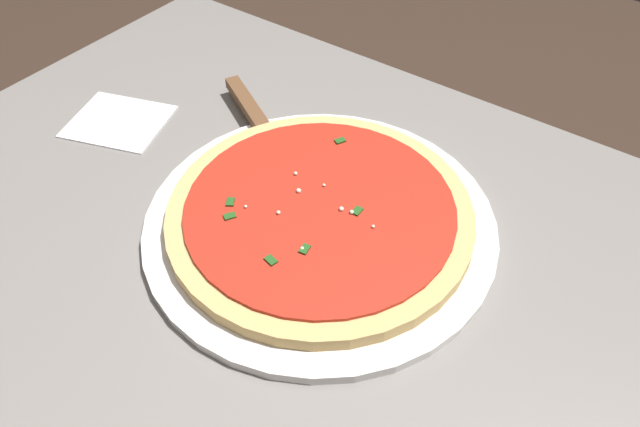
# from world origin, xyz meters

# --- Properties ---
(restaurant_table) EXTENTS (1.02, 0.70, 0.75)m
(restaurant_table) POSITION_xyz_m (0.00, 0.00, 0.60)
(restaurant_table) COLOR black
(restaurant_table) RESTS_ON ground_plane
(serving_plate) EXTENTS (0.37, 0.37, 0.01)m
(serving_plate) POSITION_xyz_m (0.01, -0.03, 0.75)
(serving_plate) COLOR white
(serving_plate) RESTS_ON restaurant_table
(pizza) EXTENTS (0.32, 0.32, 0.02)m
(pizza) POSITION_xyz_m (0.01, -0.03, 0.77)
(pizza) COLOR #DBB26B
(pizza) RESTS_ON serving_plate
(pizza_server) EXTENTS (0.21, 0.14, 0.01)m
(pizza_server) POSITION_xyz_m (0.16, -0.12, 0.76)
(pizza_server) COLOR silver
(pizza_server) RESTS_ON serving_plate
(napkin_folded_right) EXTENTS (0.15, 0.14, 0.00)m
(napkin_folded_right) POSITION_xyz_m (0.32, -0.03, 0.75)
(napkin_folded_right) COLOR white
(napkin_folded_right) RESTS_ON restaurant_table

